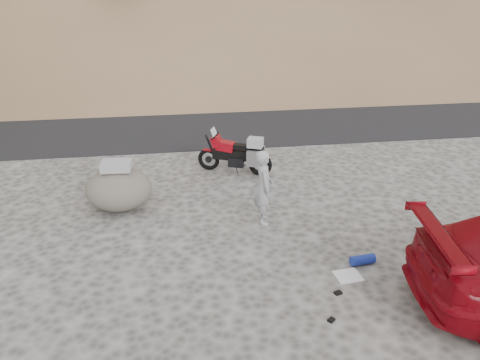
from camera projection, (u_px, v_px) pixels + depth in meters
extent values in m
plane|color=#43403E|center=(275.00, 241.00, 9.68)|extent=(140.00, 140.00, 0.00)
cube|color=black|center=(225.00, 118.00, 17.81)|extent=(120.00, 7.00, 0.05)
torus|color=black|center=(209.00, 159.00, 13.01)|extent=(0.62, 0.34, 0.62)
cylinder|color=black|center=(209.00, 159.00, 13.01)|extent=(0.20, 0.12, 0.19)
torus|color=black|center=(260.00, 164.00, 12.68)|extent=(0.66, 0.38, 0.66)
cylinder|color=black|center=(260.00, 164.00, 12.68)|extent=(0.22, 0.15, 0.21)
cylinder|color=black|center=(211.00, 148.00, 12.85)|extent=(0.35, 0.19, 0.77)
cylinder|color=black|center=(215.00, 136.00, 12.67)|extent=(0.26, 0.56, 0.04)
cube|color=black|center=(233.00, 155.00, 12.76)|extent=(1.13, 0.65, 0.28)
cube|color=black|center=(237.00, 161.00, 12.82)|extent=(0.50, 0.43, 0.26)
cube|color=maroon|center=(225.00, 146.00, 12.72)|extent=(0.57, 0.45, 0.29)
cube|color=maroon|center=(216.00, 141.00, 12.73)|extent=(0.39, 0.41, 0.33)
cube|color=silver|center=(214.00, 132.00, 12.64)|extent=(0.21, 0.30, 0.24)
cube|color=black|center=(242.00, 147.00, 12.61)|extent=(0.56, 0.39, 0.11)
cube|color=black|center=(255.00, 149.00, 12.54)|extent=(0.37, 0.28, 0.09)
cube|color=#A6A5AA|center=(254.00, 159.00, 12.39)|extent=(0.39, 0.25, 0.43)
cube|color=#A6A5AA|center=(258.00, 153.00, 12.83)|extent=(0.39, 0.25, 0.43)
cube|color=#9C9CA1|center=(255.00, 142.00, 12.46)|extent=(0.49, 0.45, 0.25)
cube|color=maroon|center=(208.00, 150.00, 12.89)|extent=(0.31, 0.21, 0.04)
cylinder|color=black|center=(237.00, 169.00, 12.72)|extent=(0.10, 0.19, 0.34)
cylinder|color=#A6A5AA|center=(252.00, 163.00, 12.58)|extent=(0.43, 0.24, 0.12)
imported|color=#9C9CA1|center=(263.00, 221.00, 10.43)|extent=(0.41, 0.62, 1.68)
ellipsoid|color=#544E48|center=(119.00, 189.00, 10.80)|extent=(1.80, 1.64, 0.99)
cube|color=#9C9CA1|center=(116.00, 166.00, 10.57)|extent=(0.67, 0.53, 0.18)
cube|color=white|center=(348.00, 276.00, 8.55)|extent=(0.50, 0.46, 0.02)
cylinder|color=navy|center=(363.00, 260.00, 8.87)|extent=(0.49, 0.24, 0.19)
cone|color=red|center=(437.00, 272.00, 8.49)|extent=(0.19, 0.19, 0.19)
cube|color=black|center=(338.00, 293.00, 8.08)|extent=(0.15, 0.12, 0.04)
cube|color=black|center=(331.00, 320.00, 7.45)|extent=(0.14, 0.14, 0.04)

